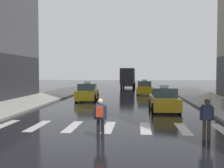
# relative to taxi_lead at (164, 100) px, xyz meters

# --- Properties ---
(ground_plane) EXTENTS (160.00, 160.00, 0.00)m
(ground_plane) POSITION_rel_taxi_lead_xyz_m (-3.32, -9.20, -0.72)
(ground_plane) COLOR black
(crosswalk_markings) EXTENTS (11.30, 2.80, 0.01)m
(crosswalk_markings) POSITION_rel_taxi_lead_xyz_m (-3.32, -6.20, -0.72)
(crosswalk_markings) COLOR silver
(crosswalk_markings) RESTS_ON ground
(taxi_lead) EXTENTS (2.01, 4.58, 1.80)m
(taxi_lead) POSITION_rel_taxi_lead_xyz_m (0.00, 0.00, 0.00)
(taxi_lead) COLOR gold
(taxi_lead) RESTS_ON ground
(taxi_second) EXTENTS (2.10, 4.62, 1.80)m
(taxi_second) POSITION_rel_taxi_lead_xyz_m (-6.72, 6.25, 0.00)
(taxi_second) COLOR yellow
(taxi_second) RESTS_ON ground
(taxi_third) EXTENTS (1.97, 4.56, 1.80)m
(taxi_third) POSITION_rel_taxi_lead_xyz_m (-0.97, 13.82, 0.00)
(taxi_third) COLOR yellow
(taxi_third) RESTS_ON ground
(box_truck) EXTENTS (2.45, 7.60, 3.35)m
(box_truck) POSITION_rel_taxi_lead_xyz_m (-3.40, 25.88, 1.13)
(box_truck) COLOR #2D2D2D
(box_truck) RESTS_ON ground
(pedestrian_with_umbrella) EXTENTS (0.96, 0.96, 1.94)m
(pedestrian_with_umbrella) POSITION_rel_taxi_lead_xyz_m (0.91, -8.29, 0.79)
(pedestrian_with_umbrella) COLOR #473D33
(pedestrian_with_umbrella) RESTS_ON ground
(pedestrian_with_backpack) EXTENTS (0.55, 0.43, 1.65)m
(pedestrian_with_backpack) POSITION_rel_taxi_lead_xyz_m (-3.41, -8.53, 0.25)
(pedestrian_with_backpack) COLOR black
(pedestrian_with_backpack) RESTS_ON ground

